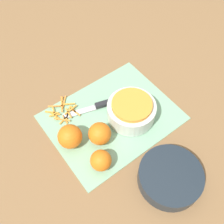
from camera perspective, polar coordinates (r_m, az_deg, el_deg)
ground_plane at (r=0.97m, az=0.00°, el=-1.20°), size 4.00×4.00×0.00m
cutting_board at (r=0.96m, az=0.00°, el=-1.10°), size 0.46×0.36×0.01m
bowl_speckled at (r=0.93m, az=4.23°, el=0.39°), size 0.17×0.17×0.08m
bowl_dark at (r=0.85m, az=12.62°, el=-13.55°), size 0.20×0.20×0.05m
knife at (r=0.99m, az=-1.86°, el=1.73°), size 0.23×0.09×0.02m
orange_left at (r=0.84m, az=-2.44°, el=-10.49°), size 0.07×0.07×0.07m
orange_right at (r=0.88m, az=-2.69°, el=-4.74°), size 0.08×0.08×0.08m
orange_back at (r=0.88m, az=-9.13°, el=-5.29°), size 0.08×0.08×0.08m
peel_pile at (r=0.99m, az=-10.63°, el=0.28°), size 0.11×0.12×0.01m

